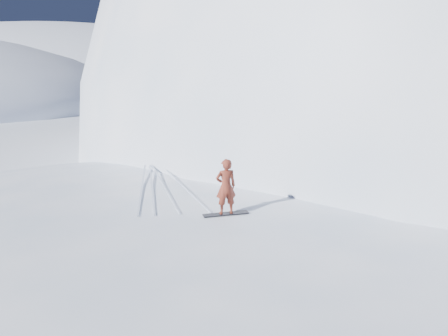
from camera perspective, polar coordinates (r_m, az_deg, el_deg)
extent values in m
ellipsoid|color=white|center=(13.00, -5.53, -15.65)|extent=(36.00, 28.00, 4.80)
ellipsoid|color=white|center=(40.37, 27.49, 3.46)|extent=(60.00, 56.00, 56.00)
ellipsoid|color=white|center=(30.17, 13.27, 1.53)|extent=(28.00, 24.00, 18.00)
ellipsoid|color=white|center=(125.54, -22.65, 10.28)|extent=(140.00, 90.00, 36.00)
ellipsoid|color=white|center=(16.07, -15.97, -10.04)|extent=(7.00, 6.30, 1.00)
ellipsoid|color=white|center=(14.86, 19.04, -12.37)|extent=(4.00, 3.60, 0.60)
cube|color=black|center=(11.42, 0.26, -6.55)|extent=(1.34, 0.52, 0.02)
imported|color=maroon|center=(11.16, 0.26, -2.67)|extent=(0.65, 0.49, 1.59)
cube|color=silver|center=(14.36, -11.61, -2.40)|extent=(0.69, 5.97, 0.04)
cube|color=silver|center=(14.31, -10.27, -2.39)|extent=(0.95, 5.94, 0.04)
cube|color=silver|center=(14.26, -8.63, -2.38)|extent=(1.55, 5.83, 0.04)
cube|color=silver|center=(14.21, -6.01, -2.36)|extent=(2.02, 5.69, 0.04)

